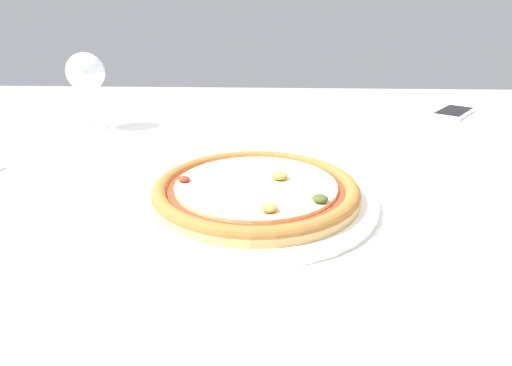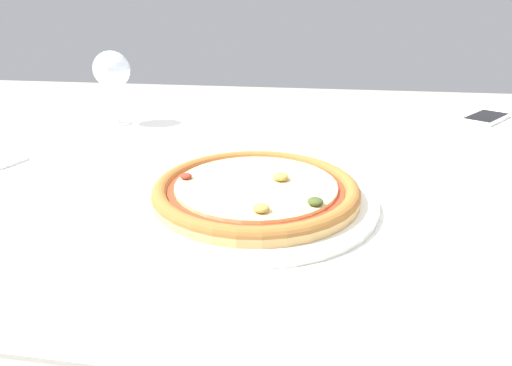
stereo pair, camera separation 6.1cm
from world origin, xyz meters
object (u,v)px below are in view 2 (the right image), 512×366
dining_table (289,194)px  cell_phone (486,118)px  pizza_plate (256,192)px  wine_glass_far_left (112,71)px

dining_table → cell_phone: 0.59m
pizza_plate → wine_glass_far_left: size_ratio=2.04×
pizza_plate → dining_table: bearing=80.9°
dining_table → pizza_plate: 0.23m
dining_table → cell_phone: bearing=37.5°
pizza_plate → cell_phone: size_ratio=2.22×
wine_glass_far_left → cell_phone: bearing=11.2°
pizza_plate → cell_phone: bearing=48.7°
dining_table → pizza_plate: bearing=-99.1°
wine_glass_far_left → cell_phone: wine_glass_far_left is taller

